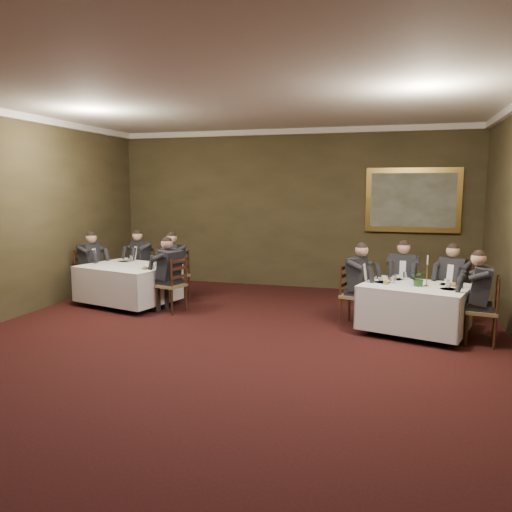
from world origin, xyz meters
The scene contains 27 objects.
ground centered at (0.00, 0.00, 0.00)m, with size 10.00×10.00×0.00m, color black.
ceiling centered at (0.00, 0.00, 3.50)m, with size 8.00×10.00×0.10m, color silver.
back_wall centered at (0.00, 5.00, 1.75)m, with size 8.00×0.10×3.50m, color #322D19.
crown_molding centered at (0.00, 0.00, 3.44)m, with size 8.00×10.00×0.12m.
table_main centered at (2.60, 1.86, 0.45)m, with size 1.79×1.55×0.67m.
table_second centered at (-2.60, 2.38, 0.45)m, with size 1.96×1.68×0.67m.
chair_main_backleft centered at (2.43, 2.72, 0.28)m, with size 0.47×0.46×1.00m.
diner_main_backleft centered at (2.43, 2.71, 0.51)m, with size 0.44×0.51×1.35m.
chair_main_backright centered at (3.21, 2.49, 0.28)m, with size 0.59×0.58×1.00m.
diner_main_backright centered at (3.21, 2.48, 0.51)m, with size 0.58×0.61×1.35m.
chair_main_endleft centered at (1.68, 2.13, 0.28)m, with size 0.53×0.54×1.00m.
diner_main_endleft centered at (1.69, 2.13, 0.51)m, with size 0.57×0.52×1.35m.
chair_main_endright centered at (3.52, 1.59, 0.28)m, with size 0.48×0.50×1.00m.
diner_main_endright centered at (3.51, 1.59, 0.51)m, with size 0.53×0.46×1.35m.
chair_sec_backleft centered at (-2.82, 3.34, 0.28)m, with size 0.59×0.58×1.00m.
diner_sec_backleft centered at (-2.82, 3.33, 0.51)m, with size 0.58×0.61×1.35m.
chair_sec_backright centered at (-1.94, 3.11, 0.28)m, with size 0.58×0.57×1.00m.
diner_sec_backright centered at (-1.94, 3.10, 0.51)m, with size 0.57×0.61×1.35m.
chair_sec_endright centered at (-1.57, 2.11, 0.28)m, with size 0.53×0.54×1.00m.
diner_sec_endright centered at (-1.58, 2.11, 0.51)m, with size 0.57×0.52×1.35m.
chair_sec_endleft centered at (-3.63, 2.65, 0.28)m, with size 0.47×0.49×1.00m.
diner_sec_endleft centered at (-3.62, 2.65, 0.51)m, with size 0.53×0.46×1.35m.
centerpiece centered at (2.65, 1.78, 0.90)m, with size 0.24×0.21×0.26m, color #2D5926.
candlestick centered at (2.76, 1.84, 0.94)m, with size 0.07×0.07×0.48m.
place_setting_table_main centered at (2.35, 2.31, 0.80)m, with size 0.33×0.31×0.14m.
place_setting_table_second centered at (-2.90, 2.87, 0.80)m, with size 0.33×0.31×0.14m.
painting centered at (2.60, 4.94, 1.97)m, with size 1.91×0.09×1.33m.
Camera 1 is at (2.28, -5.96, 2.24)m, focal length 35.00 mm.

